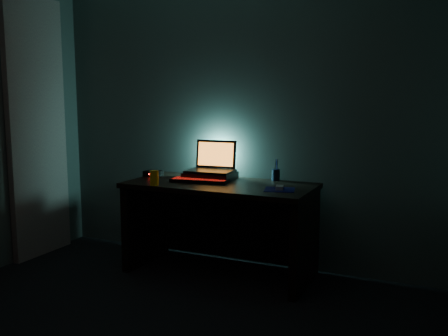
# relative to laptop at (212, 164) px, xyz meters

# --- Properties ---
(room) EXTENTS (3.50, 4.00, 2.50)m
(room) POSITION_rel_laptop_xyz_m (0.16, -1.81, 0.38)
(room) COLOR black
(room) RESTS_ON ground
(desk) EXTENTS (1.50, 0.70, 0.75)m
(desk) POSITION_rel_laptop_xyz_m (0.16, -0.14, -0.38)
(desk) COLOR black
(desk) RESTS_ON ground
(curtain) EXTENTS (0.06, 0.65, 2.30)m
(curtain) POSITION_rel_laptop_xyz_m (-1.55, -0.39, 0.28)
(curtain) COLOR #B9AC94
(curtain) RESTS_ON ground
(riser) EXTENTS (0.42, 0.32, 0.06)m
(riser) POSITION_rel_laptop_xyz_m (0.00, -0.05, -0.09)
(riser) COLOR black
(riser) RESTS_ON desk
(laptop) EXTENTS (0.40, 0.31, 0.26)m
(laptop) POSITION_rel_laptop_xyz_m (0.00, 0.00, 0.00)
(laptop) COLOR black
(laptop) RESTS_ON riser
(keyboard) EXTENTS (0.48, 0.21, 0.03)m
(keyboard) POSITION_rel_laptop_xyz_m (-0.01, -0.22, -0.11)
(keyboard) COLOR black
(keyboard) RESTS_ON desk
(mousepad) EXTENTS (0.26, 0.25, 0.00)m
(mousepad) POSITION_rel_laptop_xyz_m (0.68, -0.27, -0.12)
(mousepad) COLOR #0C1259
(mousepad) RESTS_ON desk
(mouse) EXTENTS (0.07, 0.10, 0.03)m
(mouse) POSITION_rel_laptop_xyz_m (0.68, -0.27, -0.10)
(mouse) COLOR gray
(mouse) RESTS_ON mousepad
(pen_cup) EXTENTS (0.07, 0.07, 0.09)m
(pen_cup) POSITION_rel_laptop_xyz_m (0.53, 0.11, -0.07)
(pen_cup) COLOR black
(pen_cup) RESTS_ON desk
(juice_glass) EXTENTS (0.08, 0.08, 0.12)m
(juice_glass) POSITION_rel_laptop_xyz_m (-0.27, -0.49, -0.06)
(juice_glass) COLOR yellow
(juice_glass) RESTS_ON desk
(router) EXTENTS (0.15, 0.12, 0.05)m
(router) POSITION_rel_laptop_xyz_m (-0.52, -0.11, -0.10)
(router) COLOR black
(router) RESTS_ON desk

